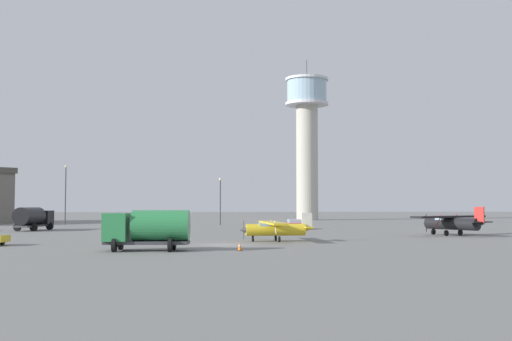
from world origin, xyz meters
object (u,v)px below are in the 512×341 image
(control_tower, at_px, (307,130))
(truck_fuel_tanker_black, at_px, (33,218))
(airplane_black, at_px, (452,222))
(car_red, at_px, (294,224))
(truck_fuel_tanker_green, at_px, (148,228))
(light_post_west, at_px, (220,197))
(airplane_yellow, at_px, (276,228))
(light_post_east, at_px, (66,190))
(traffic_cone_near_left, at_px, (240,246))

(control_tower, relative_size, truck_fuel_tanker_black, 4.82)
(airplane_black, distance_m, truck_fuel_tanker_black, 52.20)
(car_red, bearing_deg, truck_fuel_tanker_green, -23.39)
(truck_fuel_tanker_black, bearing_deg, light_post_west, -41.67)
(airplane_yellow, height_order, truck_fuel_tanker_black, truck_fuel_tanker_black)
(light_post_west, distance_m, light_post_east, 26.15)
(control_tower, bearing_deg, airplane_yellow, -100.97)
(car_red, bearing_deg, airplane_yellow, -11.22)
(control_tower, bearing_deg, airplane_black, -84.40)
(control_tower, xyz_separation_m, car_red, (-8.89, -45.92, -18.44))
(airplane_black, bearing_deg, light_post_east, 23.39)
(traffic_cone_near_left, bearing_deg, truck_fuel_tanker_green, 176.08)
(airplane_yellow, distance_m, traffic_cone_near_left, 11.70)
(airplane_yellow, bearing_deg, airplane_black, -160.43)
(airplane_black, relative_size, airplane_yellow, 1.13)
(light_post_west, xyz_separation_m, light_post_east, (-25.80, 4.11, 1.18))
(airplane_black, height_order, airplane_yellow, airplane_black)
(control_tower, height_order, truck_fuel_tanker_black, control_tower)
(control_tower, xyz_separation_m, traffic_cone_near_left, (-17.99, -83.75, -18.85))
(truck_fuel_tanker_green, distance_m, light_post_east, 61.46)
(truck_fuel_tanker_green, xyz_separation_m, light_post_west, (6.02, 53.94, 2.94))
(airplane_yellow, xyz_separation_m, light_post_west, (-4.75, 43.41, 3.42))
(truck_fuel_tanker_green, relative_size, light_post_east, 0.64)
(truck_fuel_tanker_black, relative_size, light_post_west, 0.93)
(airplane_black, xyz_separation_m, light_post_west, (-25.10, 34.50, 3.17))
(light_post_west, height_order, traffic_cone_near_left, light_post_west)
(light_post_west, bearing_deg, truck_fuel_tanker_green, -96.36)
(airplane_yellow, xyz_separation_m, truck_fuel_tanker_green, (-10.76, -10.53, 0.48))
(truck_fuel_tanker_black, bearing_deg, car_red, -75.45)
(control_tower, height_order, truck_fuel_tanker_green, control_tower)
(light_post_west, bearing_deg, traffic_cone_near_left, -89.10)
(control_tower, relative_size, car_red, 7.67)
(control_tower, bearing_deg, light_post_east, -150.53)
(control_tower, xyz_separation_m, airplane_yellow, (-14.10, -72.75, -17.95))
(car_red, bearing_deg, light_post_east, -120.28)
(airplane_black, distance_m, light_post_west, 42.78)
(airplane_yellow, relative_size, light_post_west, 1.16)
(light_post_west, bearing_deg, control_tower, 57.29)
(light_post_east, distance_m, traffic_cone_near_left, 64.54)
(traffic_cone_near_left, bearing_deg, car_red, 76.48)
(airplane_yellow, bearing_deg, control_tower, -105.05)
(truck_fuel_tanker_green, height_order, car_red, truck_fuel_tanker_green)
(light_post_west, bearing_deg, light_post_east, 170.96)
(control_tower, height_order, traffic_cone_near_left, control_tower)
(airplane_black, bearing_deg, car_red, 10.77)
(truck_fuel_tanker_green, distance_m, traffic_cone_near_left, 7.03)
(airplane_black, distance_m, truck_fuel_tanker_green, 36.69)
(control_tower, height_order, light_post_east, control_tower)
(light_post_west, bearing_deg, airplane_black, -53.96)
(airplane_black, bearing_deg, truck_fuel_tanker_black, 42.69)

